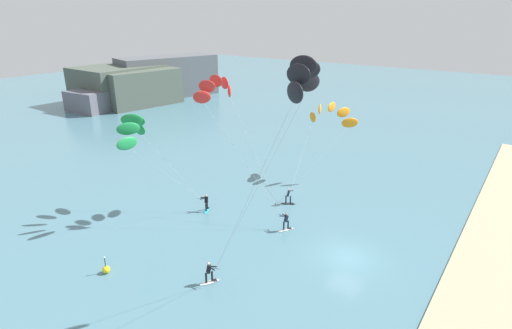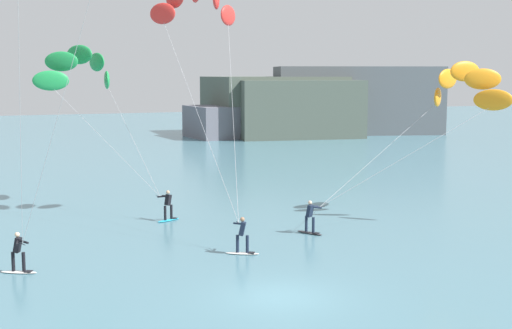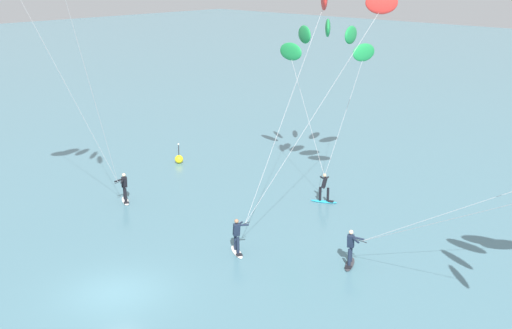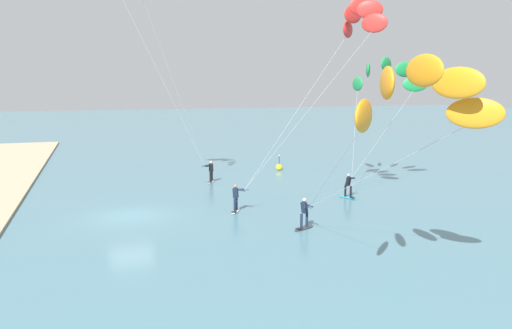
# 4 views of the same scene
# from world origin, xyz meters

# --- Properties ---
(ground_plane) EXTENTS (240.00, 240.00, 0.00)m
(ground_plane) POSITION_xyz_m (0.00, 0.00, 0.00)
(ground_plane) COLOR slate
(kitesurfer_mid_water) EXTENTS (4.88, 9.19, 12.79)m
(kitesurfer_mid_water) POSITION_xyz_m (1.15, 13.61, 11.13)
(kitesurfer_mid_water) COLOR white
(kitesurfer_mid_water) RESTS_ON ground
(kitesurfer_downwind) EXTENTS (7.32, 7.74, 9.60)m
(kitesurfer_downwind) POSITION_xyz_m (-4.10, 19.00, 8.02)
(kitesurfer_downwind) COLOR #23ADD1
(kitesurfer_downwind) RESTS_ON ground
(marker_buoy) EXTENTS (0.56, 0.56, 1.38)m
(marker_buoy) POSITION_xyz_m (-12.10, 13.60, 0.30)
(marker_buoy) COLOR yellow
(marker_buoy) RESTS_ON ground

